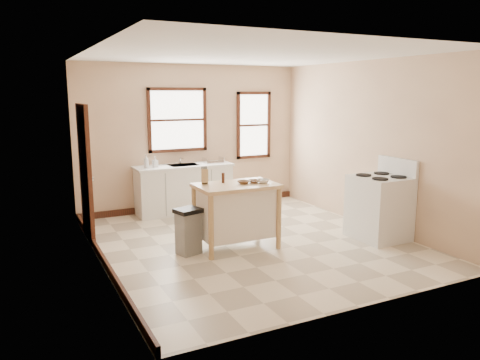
% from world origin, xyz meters
% --- Properties ---
extents(floor, '(5.00, 5.00, 0.00)m').
position_xyz_m(floor, '(0.00, 0.00, 0.00)').
color(floor, '#F2E2C0').
rests_on(floor, ground).
extents(ceiling, '(5.00, 5.00, 0.00)m').
position_xyz_m(ceiling, '(0.00, 0.00, 2.80)').
color(ceiling, white).
rests_on(ceiling, ground).
extents(wall_back, '(4.50, 0.04, 2.80)m').
position_xyz_m(wall_back, '(0.00, 2.50, 1.40)').
color(wall_back, beige).
rests_on(wall_back, ground).
extents(wall_left, '(0.04, 5.00, 2.80)m').
position_xyz_m(wall_left, '(-2.25, 0.00, 1.40)').
color(wall_left, beige).
rests_on(wall_left, ground).
extents(wall_right, '(0.04, 5.00, 2.80)m').
position_xyz_m(wall_right, '(2.25, 0.00, 1.40)').
color(wall_right, beige).
rests_on(wall_right, ground).
extents(window_main, '(1.17, 0.06, 1.22)m').
position_xyz_m(window_main, '(-0.30, 2.48, 1.75)').
color(window_main, black).
rests_on(window_main, wall_back).
extents(window_side, '(0.77, 0.06, 1.37)m').
position_xyz_m(window_side, '(1.35, 2.48, 1.60)').
color(window_side, black).
rests_on(window_side, wall_back).
extents(door_left, '(0.06, 0.90, 2.10)m').
position_xyz_m(door_left, '(-2.21, 1.30, 1.05)').
color(door_left, black).
rests_on(door_left, ground).
extents(baseboard_back, '(4.50, 0.04, 0.12)m').
position_xyz_m(baseboard_back, '(0.00, 2.47, 0.06)').
color(baseboard_back, black).
rests_on(baseboard_back, ground).
extents(baseboard_left, '(0.04, 5.00, 0.12)m').
position_xyz_m(baseboard_left, '(-2.22, 0.00, 0.06)').
color(baseboard_left, black).
rests_on(baseboard_left, ground).
extents(sink_counter, '(1.86, 0.62, 0.92)m').
position_xyz_m(sink_counter, '(-0.30, 2.20, 0.46)').
color(sink_counter, silver).
rests_on(sink_counter, ground).
extents(faucet, '(0.03, 0.03, 0.22)m').
position_xyz_m(faucet, '(-0.30, 2.38, 1.03)').
color(faucet, silver).
rests_on(faucet, sink_counter).
extents(soap_bottle_a, '(0.12, 0.12, 0.24)m').
position_xyz_m(soap_bottle_a, '(-1.03, 2.14, 1.04)').
color(soap_bottle_a, '#B2B2B2').
rests_on(soap_bottle_a, sink_counter).
extents(soap_bottle_b, '(0.10, 0.11, 0.19)m').
position_xyz_m(soap_bottle_b, '(-0.85, 2.19, 1.01)').
color(soap_bottle_b, '#B2B2B2').
rests_on(soap_bottle_b, sink_counter).
extents(dish_rack, '(0.46, 0.41, 0.09)m').
position_xyz_m(dish_rack, '(0.31, 2.19, 0.97)').
color(dish_rack, silver).
rests_on(dish_rack, sink_counter).
extents(kitchen_island, '(1.18, 0.75, 0.96)m').
position_xyz_m(kitchen_island, '(-0.32, -0.12, 0.48)').
color(kitchen_island, tan).
rests_on(kitchen_island, ground).
extents(knife_block, '(0.13, 0.13, 0.20)m').
position_xyz_m(knife_block, '(-0.71, 0.11, 1.06)').
color(knife_block, tan).
rests_on(knife_block, kitchen_island).
extents(pepper_grinder, '(0.06, 0.06, 0.15)m').
position_xyz_m(pepper_grinder, '(-0.45, 0.05, 1.03)').
color(pepper_grinder, '#422011').
rests_on(pepper_grinder, kitchen_island).
extents(bowl_a, '(0.23, 0.23, 0.04)m').
position_xyz_m(bowl_a, '(-0.20, -0.14, 0.98)').
color(bowl_a, brown).
rests_on(bowl_a, kitchen_island).
extents(bowl_b, '(0.21, 0.21, 0.04)m').
position_xyz_m(bowl_b, '(-0.04, -0.15, 0.98)').
color(bowl_b, brown).
rests_on(bowl_b, kitchen_island).
extents(bowl_c, '(0.23, 0.23, 0.06)m').
position_xyz_m(bowl_c, '(0.07, -0.23, 0.99)').
color(bowl_c, silver).
rests_on(bowl_c, kitchen_island).
extents(trash_bin, '(0.41, 0.37, 0.66)m').
position_xyz_m(trash_bin, '(-1.05, -0.07, 0.33)').
color(trash_bin, gray).
rests_on(trash_bin, ground).
extents(gas_stove, '(0.79, 0.81, 1.26)m').
position_xyz_m(gas_stove, '(1.87, -0.72, 0.63)').
color(gas_stove, white).
rests_on(gas_stove, ground).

